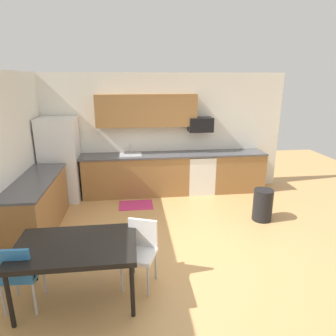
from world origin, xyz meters
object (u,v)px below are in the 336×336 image
(chair_near_table, at_px, (140,248))
(trash_bin, at_px, (263,205))
(refrigerator, at_px, (61,160))
(dining_table, at_px, (76,249))
(microwave, at_px, (200,125))
(chair_far_side, at_px, (19,272))
(oven_range, at_px, (200,173))

(chair_near_table, height_order, trash_bin, chair_near_table)
(refrigerator, distance_m, dining_table, 3.34)
(refrigerator, distance_m, microwave, 3.17)
(refrigerator, bearing_deg, chair_far_side, -85.88)
(oven_range, xyz_separation_m, trash_bin, (0.85, -1.59, -0.16))
(dining_table, relative_size, chair_near_table, 1.65)
(oven_range, relative_size, trash_bin, 1.52)
(microwave, xyz_separation_m, chair_far_side, (-2.85, -3.53, -1.07))
(refrigerator, xyz_separation_m, oven_range, (3.09, 0.08, -0.44))
(dining_table, xyz_separation_m, chair_far_side, (-0.61, -0.13, -0.16))
(microwave, bearing_deg, trash_bin, -63.46)
(microwave, height_order, trash_bin, microwave)
(chair_far_side, bearing_deg, refrigerator, 94.12)
(refrigerator, bearing_deg, microwave, 3.34)
(oven_range, bearing_deg, trash_bin, -62.04)
(oven_range, distance_m, trash_bin, 1.81)
(dining_table, height_order, trash_bin, dining_table)
(trash_bin, bearing_deg, refrigerator, 158.96)
(oven_range, xyz_separation_m, microwave, (0.00, 0.10, 1.12))
(dining_table, relative_size, chair_far_side, 1.65)
(oven_range, xyz_separation_m, chair_far_side, (-2.85, -3.43, 0.05))
(chair_near_table, relative_size, trash_bin, 1.42)
(trash_bin, bearing_deg, microwave, 116.54)
(microwave, distance_m, chair_far_side, 4.66)
(chair_near_table, height_order, chair_far_side, same)
(microwave, bearing_deg, oven_range, -90.00)
(dining_table, height_order, chair_near_table, chair_near_table)
(oven_range, bearing_deg, microwave, 90.00)
(microwave, distance_m, chair_near_table, 3.70)
(oven_range, bearing_deg, dining_table, -124.10)
(oven_range, bearing_deg, chair_near_table, -115.46)
(oven_range, distance_m, chair_far_side, 4.46)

